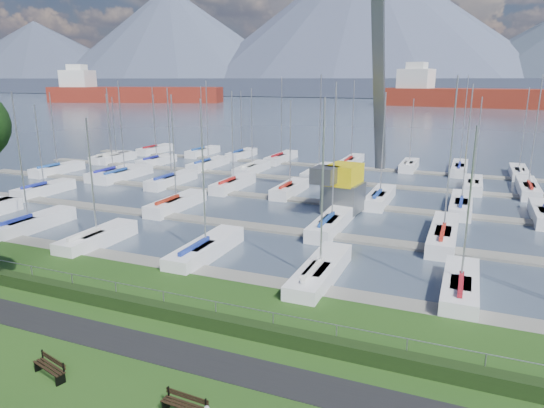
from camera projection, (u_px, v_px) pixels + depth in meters
The scene contains 13 objects.
path at pixel (144, 346), 21.66m from camera, with size 160.00×2.00×0.04m, color black.
water at pixel (450, 102), 257.17m from camera, with size 800.00×540.00×0.20m, color #414E5F.
hedge at pixel (176, 314), 23.90m from camera, with size 80.00×0.70×0.70m, color black.
fence at pixel (180, 295), 24.05m from camera, with size 0.04×0.04×80.00m, color gray.
foothill at pixel (456, 88), 318.23m from camera, with size 900.00×80.00×12.00m, color #3C4358.
mountains at pixel (475, 32), 372.13m from camera, with size 1190.00×360.00×115.00m.
docks at pixel (326, 203), 47.67m from camera, with size 90.00×41.60×0.25m.
bench_left at pixel (50, 367), 19.37m from camera, with size 1.85×0.86×0.85m.
bench_right at pixel (185, 405), 17.12m from camera, with size 1.82×0.52×0.85m.
crane at pixel (353, 150), 43.89m from camera, with size 4.90×13.34×22.35m.
cargo_ship_west at pixel (128, 95), 254.37m from camera, with size 90.49×43.07×21.50m.
cargo_ship_mid at pixel (490, 99), 207.06m from camera, with size 106.98×35.60×21.50m.
sailboat_fleet at pixel (302, 142), 49.32m from camera, with size 74.35×50.02×12.91m.
Camera 1 is at (12.67, -18.74, 11.60)m, focal length 32.00 mm.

